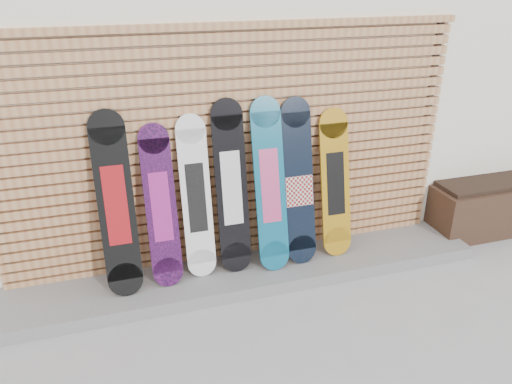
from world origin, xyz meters
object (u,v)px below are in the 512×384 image
Objects in this scene: planter_box at (487,206)px; snowboard_4 at (270,186)px; snowboard_0 at (116,205)px; snowboard_3 at (232,188)px; snowboard_1 at (161,207)px; snowboard_6 at (335,184)px; snowboard_5 at (299,184)px; snowboard_2 at (196,198)px.

planter_box is 2.63m from snowboard_4.
snowboard_3 reaches higher than snowboard_0.
snowboard_6 is (1.65, 0.01, -0.00)m from snowboard_1.
snowboard_0 is 2.02m from snowboard_6.
snowboard_6 is (0.38, 0.02, -0.05)m from snowboard_5.
snowboard_2 is at bearing 177.84° from snowboard_5.
snowboard_4 is 1.11× the size of snowboard_6.
snowboard_3 is 1.12× the size of snowboard_6.
snowboard_4 is at bearing -178.35° from planter_box.
snowboard_6 is (1.01, -0.01, -0.08)m from snowboard_3.
snowboard_0 is at bearing -175.68° from snowboard_2.
planter_box is 2.35m from snowboard_5.
snowboard_0 reaches higher than snowboard_6.
snowboard_5 is (0.63, -0.03, -0.03)m from snowboard_3.
snowboard_5 is at bearing -2.16° from snowboard_2.
snowboard_4 is (-2.56, -0.07, 0.60)m from planter_box.
snowboard_1 is at bearing 2.94° from snowboard_0.
snowboard_0 is 0.37m from snowboard_1.
planter_box is 0.85× the size of snowboard_4.
snowboard_6 is (2.01, 0.03, -0.08)m from snowboard_0.
snowboard_4 reaches higher than snowboard_2.
snowboard_0 is 1.35m from snowboard_4.
snowboard_3 is at bearing 179.52° from snowboard_6.
snowboard_1 is 0.99m from snowboard_4.
snowboard_6 is at bearing -178.76° from planter_box.
snowboard_2 is 0.93× the size of snowboard_3.
snowboard_2 is 1.04× the size of snowboard_6.
snowboard_4 reaches higher than snowboard_5.
snowboard_1 is at bearing -179.11° from planter_box.
snowboard_0 is at bearing -179.98° from snowboard_4.
snowboard_2 is (0.68, 0.05, -0.05)m from snowboard_0.
snowboard_5 is (1.27, -0.00, 0.05)m from snowboard_1.
snowboard_3 is at bearing 2.39° from snowboard_0.
snowboard_5 reaches higher than snowboard_2.
planter_box is 0.86× the size of snowboard_0.
snowboard_4 is (1.35, 0.00, 0.00)m from snowboard_0.
snowboard_1 is 0.32m from snowboard_2.
planter_box is 3.28m from snowboard_2.
snowboard_1 is 1.27m from snowboard_5.
snowboard_0 is at bearing -178.91° from planter_box.
snowboard_1 is 1.65m from snowboard_6.
snowboard_4 reaches higher than planter_box.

